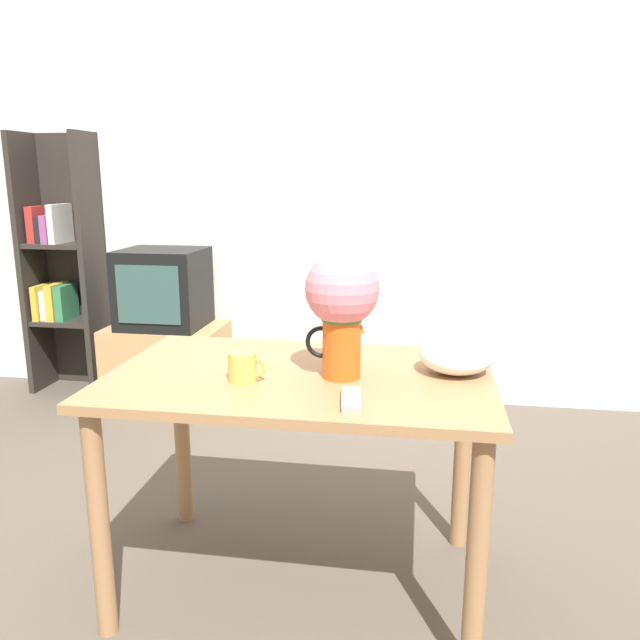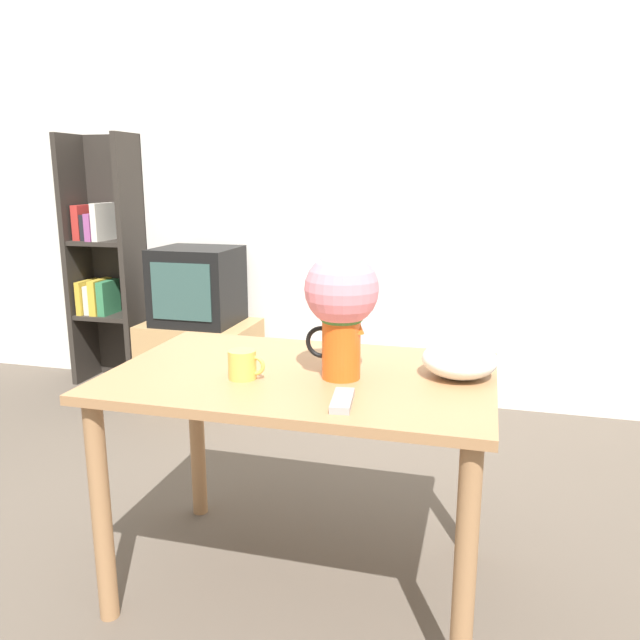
{
  "view_description": "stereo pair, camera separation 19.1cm",
  "coord_description": "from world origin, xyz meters",
  "px_view_note": "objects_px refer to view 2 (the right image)",
  "views": [
    {
      "loc": [
        0.52,
        -1.82,
        1.37
      ],
      "look_at": [
        0.23,
        0.02,
        0.94
      ],
      "focal_mm": 35.0,
      "sensor_mm": 36.0,
      "label": 1
    },
    {
      "loc": [
        0.71,
        -1.78,
        1.37
      ],
      "look_at": [
        0.23,
        0.02,
        0.94
      ],
      "focal_mm": 35.0,
      "sensor_mm": 36.0,
      "label": 2
    }
  ],
  "objects_px": {
    "flower_vase": "(342,301)",
    "tv_set": "(198,286)",
    "white_bowl": "(460,360)",
    "coffee_mug": "(242,364)"
  },
  "relations": [
    {
      "from": "coffee_mug",
      "to": "white_bowl",
      "type": "relative_size",
      "value": 0.52
    },
    {
      "from": "white_bowl",
      "to": "tv_set",
      "type": "distance_m",
      "value": 2.2
    },
    {
      "from": "flower_vase",
      "to": "coffee_mug",
      "type": "xyz_separation_m",
      "value": [
        -0.29,
        -0.08,
        -0.2
      ]
    },
    {
      "from": "white_bowl",
      "to": "flower_vase",
      "type": "bearing_deg",
      "value": -163.63
    },
    {
      "from": "tv_set",
      "to": "coffee_mug",
      "type": "bearing_deg",
      "value": -59.97
    },
    {
      "from": "coffee_mug",
      "to": "white_bowl",
      "type": "distance_m",
      "value": 0.67
    },
    {
      "from": "coffee_mug",
      "to": "tv_set",
      "type": "height_order",
      "value": "tv_set"
    },
    {
      "from": "coffee_mug",
      "to": "tv_set",
      "type": "xyz_separation_m",
      "value": [
        -0.97,
        1.68,
        -0.08
      ]
    },
    {
      "from": "flower_vase",
      "to": "tv_set",
      "type": "distance_m",
      "value": 2.05
    },
    {
      "from": "white_bowl",
      "to": "tv_set",
      "type": "xyz_separation_m",
      "value": [
        -1.61,
        1.49,
        -0.09
      ]
    }
  ]
}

